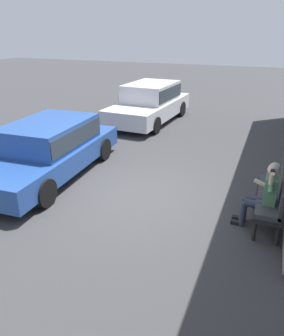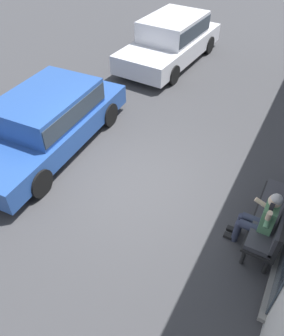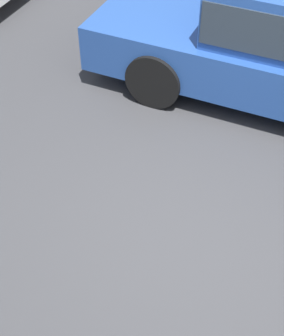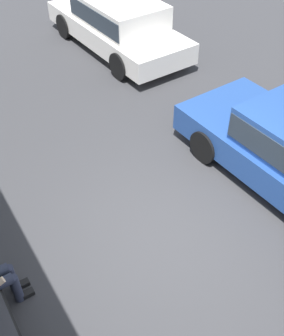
# 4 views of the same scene
# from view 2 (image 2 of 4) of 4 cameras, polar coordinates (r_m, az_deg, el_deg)

# --- Properties ---
(ground_plane) EXTENTS (60.00, 60.00, 0.00)m
(ground_plane) POSITION_cam_2_polar(r_m,az_deg,el_deg) (7.24, -1.23, -2.85)
(ground_plane) COLOR #38383A
(bench) EXTENTS (1.87, 0.55, 1.00)m
(bench) POSITION_cam_2_polar(r_m,az_deg,el_deg) (6.37, 22.44, -7.49)
(bench) COLOR black
(bench) RESTS_ON ground_plane
(person_on_phone) EXTENTS (0.73, 0.74, 1.34)m
(person_on_phone) POSITION_cam_2_polar(r_m,az_deg,el_deg) (6.03, 20.07, -8.27)
(person_on_phone) COLOR #2D3347
(person_on_phone) RESTS_ON ground_plane
(parked_car_near) EXTENTS (4.77, 2.16, 1.52)m
(parked_car_near) POSITION_cam_2_polar(r_m,az_deg,el_deg) (12.39, 5.18, 21.62)
(parked_car_near) COLOR silver
(parked_car_near) RESTS_ON ground_plane
(parked_car_mid) EXTENTS (4.75, 2.14, 1.38)m
(parked_car_mid) POSITION_cam_2_polar(r_m,az_deg,el_deg) (8.23, -16.14, 8.36)
(parked_car_mid) COLOR #23478E
(parked_car_mid) RESTS_ON ground_plane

